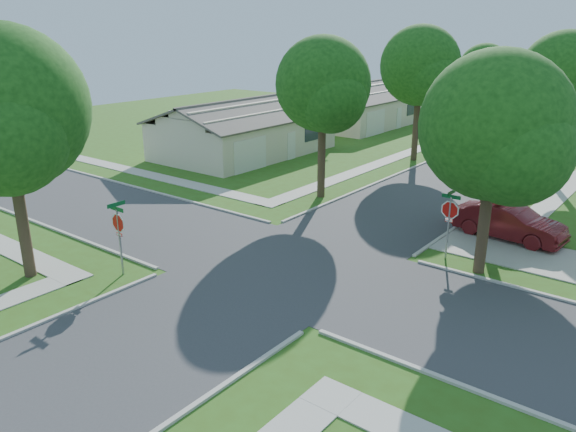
# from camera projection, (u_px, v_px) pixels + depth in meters

# --- Properties ---
(ground) EXTENTS (100.00, 100.00, 0.00)m
(ground) POSITION_uv_depth(u_px,v_px,m) (290.00, 266.00, 22.97)
(ground) COLOR #335517
(ground) RESTS_ON ground
(road_ns) EXTENTS (7.00, 100.00, 0.02)m
(road_ns) POSITION_uv_depth(u_px,v_px,m) (290.00, 266.00, 22.96)
(road_ns) COLOR #333335
(road_ns) RESTS_ON ground
(sidewalk_nw) EXTENTS (1.20, 40.00, 0.04)m
(sidewalk_nw) POSITION_uv_depth(u_px,v_px,m) (425.00, 147.00, 45.95)
(sidewalk_nw) COLOR #9E9B91
(sidewalk_nw) RESTS_ON ground
(driveway) EXTENTS (8.80, 3.60, 0.05)m
(driveway) POSITION_uv_depth(u_px,v_px,m) (540.00, 258.00, 23.66)
(driveway) COLOR #9E9B91
(driveway) RESTS_ON ground
(stop_sign_sw) EXTENTS (1.05, 0.80, 2.98)m
(stop_sign_sw) POSITION_uv_depth(u_px,v_px,m) (118.00, 226.00, 21.54)
(stop_sign_sw) COLOR gray
(stop_sign_sw) RESTS_ON ground
(stop_sign_ne) EXTENTS (1.05, 0.80, 2.98)m
(stop_sign_ne) POSITION_uv_depth(u_px,v_px,m) (450.00, 213.00, 23.09)
(stop_sign_ne) COLOR gray
(stop_sign_ne) RESTS_ON ground
(tree_e_near) EXTENTS (4.97, 4.80, 8.28)m
(tree_e_near) POSITION_uv_depth(u_px,v_px,m) (496.00, 113.00, 25.13)
(tree_e_near) COLOR #38281C
(tree_e_near) RESTS_ON ground
(tree_e_mid) EXTENTS (5.59, 5.40, 9.21)m
(tree_e_mid) POSITION_uv_depth(u_px,v_px,m) (564.00, 80.00, 33.91)
(tree_e_mid) COLOR #38281C
(tree_e_mid) RESTS_ON ground
(tree_w_near) EXTENTS (5.38, 5.20, 8.97)m
(tree_w_near) POSITION_uv_depth(u_px,v_px,m) (324.00, 89.00, 30.46)
(tree_w_near) COLOR #38281C
(tree_w_near) RESTS_ON ground
(tree_w_mid) EXTENTS (5.80, 5.60, 9.56)m
(tree_w_mid) POSITION_uv_depth(u_px,v_px,m) (421.00, 69.00, 39.31)
(tree_w_mid) COLOR #38281C
(tree_w_mid) RESTS_ON ground
(tree_w_far) EXTENTS (4.76, 4.60, 8.04)m
(tree_w_far) POSITION_uv_depth(u_px,v_px,m) (484.00, 73.00, 49.34)
(tree_w_far) COLOR #38281C
(tree_w_far) RESTS_ON ground
(tree_sw_corner) EXTENTS (6.21, 6.00, 9.55)m
(tree_sw_corner) POSITION_uv_depth(u_px,v_px,m) (6.00, 116.00, 20.08)
(tree_sw_corner) COLOR #38281C
(tree_sw_corner) RESTS_ON ground
(tree_ne_corner) EXTENTS (5.80, 5.60, 8.66)m
(tree_ne_corner) POSITION_uv_depth(u_px,v_px,m) (496.00, 133.00, 20.62)
(tree_ne_corner) COLOR #38281C
(tree_ne_corner) RESTS_ON ground
(house_nw_near) EXTENTS (8.42, 13.60, 4.23)m
(house_nw_near) POSITION_uv_depth(u_px,v_px,m) (245.00, 134.00, 43.01)
(house_nw_near) COLOR beige
(house_nw_near) RESTS_ON ground
(house_nw_far) EXTENTS (8.42, 13.60, 4.23)m
(house_nw_far) POSITION_uv_depth(u_px,v_px,m) (360.00, 110.00, 55.72)
(house_nw_far) COLOR beige
(house_nw_far) RESTS_ON ground
(car_driveway) EXTENTS (5.09, 2.19, 1.63)m
(car_driveway) POSITION_uv_depth(u_px,v_px,m) (509.00, 222.00, 25.71)
(car_driveway) COLOR #551114
(car_driveway) RESTS_ON ground
(car_curb_east) EXTENTS (1.74, 4.17, 1.41)m
(car_curb_east) POSITION_uv_depth(u_px,v_px,m) (551.00, 150.00, 41.26)
(car_curb_east) COLOR black
(car_curb_east) RESTS_ON ground
(car_curb_west) EXTENTS (2.67, 5.28, 1.47)m
(car_curb_west) POSITION_uv_depth(u_px,v_px,m) (533.00, 124.00, 52.29)
(car_curb_west) COLOR black
(car_curb_west) RESTS_ON ground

